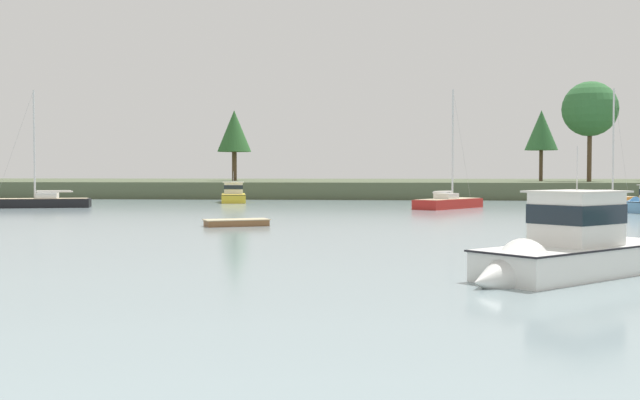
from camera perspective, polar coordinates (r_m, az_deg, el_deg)
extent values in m
cube|color=#4C563D|center=(112.12, -0.43, 1.00)|extent=(214.72, 53.18, 1.95)
cube|color=white|center=(24.19, 18.97, -4.87)|extent=(7.08, 6.87, 1.41)
cone|color=white|center=(21.15, 13.38, -5.80)|extent=(2.98, 2.98, 2.10)
cube|color=black|center=(24.12, 18.99, -3.28)|extent=(7.26, 7.04, 0.05)
cube|color=silver|center=(23.87, 18.72, -1.36)|extent=(2.95, 2.93, 1.58)
cube|color=#19232D|center=(23.86, 18.72, -0.98)|extent=(3.01, 2.99, 0.57)
cube|color=beige|center=(23.83, 18.74, 0.61)|extent=(3.36, 3.34, 0.06)
cylinder|color=silver|center=(23.83, 18.76, 2.27)|extent=(0.03, 0.03, 1.32)
cube|color=orange|center=(73.55, 20.90, -0.36)|extent=(6.75, 7.26, 1.39)
cube|color=#CCB78E|center=(73.52, 20.91, 0.19)|extent=(6.26, 6.75, 0.04)
cube|color=silver|center=(73.16, 20.77, 0.39)|extent=(2.10, 2.14, 0.48)
cylinder|color=silver|center=(74.11, 21.17, 4.03)|extent=(0.16, 0.16, 9.86)
cylinder|color=silver|center=(72.65, 20.58, 0.65)|extent=(2.21, 2.47, 0.13)
cylinder|color=silver|center=(72.64, 20.58, 0.69)|extent=(2.01, 2.24, 0.14)
cylinder|color=#999999|center=(75.55, 21.70, 3.97)|extent=(2.14, 2.41, 9.82)
cone|color=#669ECC|center=(63.66, 21.93, -0.67)|extent=(2.77, 2.74, 2.09)
cube|color=gold|center=(78.90, -6.52, -0.03)|extent=(3.74, 7.09, 1.35)
cone|color=gold|center=(82.27, -6.53, 0.06)|extent=(2.50, 2.29, 2.15)
cube|color=black|center=(78.88, -6.52, 0.44)|extent=(3.86, 7.25, 0.05)
cube|color=silver|center=(79.31, -6.53, 0.89)|extent=(2.33, 2.58, 1.17)
cube|color=#19232D|center=(79.31, -6.53, 0.97)|extent=(2.38, 2.64, 0.42)
cube|color=beige|center=(79.30, -6.53, 1.33)|extent=(2.69, 2.91, 0.06)
cylinder|color=silver|center=(79.29, -6.53, 1.76)|extent=(0.03, 0.03, 1.12)
cube|color=brown|center=(43.96, -6.29, -1.81)|extent=(3.83, 2.82, 0.52)
cube|color=#C6B289|center=(43.94, -6.29, -1.47)|extent=(4.00, 2.98, 0.05)
cube|color=tan|center=(43.94, -6.29, -1.53)|extent=(0.61, 1.17, 0.03)
cube|color=black|center=(70.91, -20.11, -0.44)|extent=(8.30, 4.20, 1.32)
cube|color=#CCB78E|center=(70.89, -20.12, 0.11)|extent=(7.77, 3.83, 0.04)
cube|color=silver|center=(70.81, -19.80, 0.32)|extent=(2.07, 1.77, 0.48)
cylinder|color=silver|center=(71.00, -20.68, 3.94)|extent=(0.16, 0.16, 9.46)
cylinder|color=silver|center=(70.72, -19.35, 0.60)|extent=(3.13, 1.00, 0.13)
cylinder|color=silver|center=(70.72, -19.36, 0.64)|extent=(2.82, 0.92, 0.14)
cylinder|color=#999999|center=(71.30, -21.95, 3.89)|extent=(3.11, 0.89, 9.42)
cube|color=#B2231E|center=(66.04, 9.63, -0.52)|extent=(6.45, 7.83, 1.36)
cube|color=#CCB78E|center=(66.01, 9.64, 0.09)|extent=(5.95, 7.28, 0.04)
cube|color=silver|center=(65.66, 9.46, 0.30)|extent=(2.23, 2.29, 0.47)
cylinder|color=silver|center=(66.56, 9.94, 4.16)|extent=(0.16, 0.16, 9.39)
cylinder|color=silver|center=(65.17, 9.22, 0.59)|extent=(1.91, 2.67, 0.13)
cylinder|color=silver|center=(65.17, 9.22, 0.63)|extent=(1.74, 2.42, 0.14)
cylinder|color=#999999|center=(67.93, 10.61, 4.09)|extent=(1.83, 2.62, 9.34)
sphere|color=#1E8C47|center=(80.36, -18.17, -0.16)|extent=(0.49, 0.49, 0.49)
torus|color=#333338|center=(80.34, -18.18, 0.05)|extent=(0.12, 0.12, 0.02)
cylinder|color=brown|center=(104.14, -6.46, 3.23)|extent=(0.65, 0.65, 6.49)
cone|color=#2D602D|center=(104.27, -6.46, 5.18)|extent=(4.62, 4.62, 5.65)
cylinder|color=brown|center=(103.60, 16.28, 3.20)|extent=(0.48, 0.48, 6.62)
cone|color=#336B38|center=(103.72, 16.30, 5.06)|extent=(4.27, 4.27, 5.21)
cylinder|color=brown|center=(100.54, 19.59, 3.46)|extent=(0.55, 0.55, 7.52)
sphere|color=#336B38|center=(100.82, 19.63, 6.47)|extent=(6.84, 6.84, 6.84)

